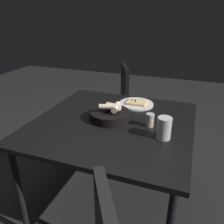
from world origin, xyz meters
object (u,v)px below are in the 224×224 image
pizza_plate (136,103)px  bread_basket (110,114)px  pepper_shaker (150,121)px  chair_near (114,102)px  dining_table (113,129)px  beer_glass (164,129)px

pizza_plate → bread_basket: bearing=72.3°
pepper_shaker → pizza_plate: bearing=-62.0°
pizza_plate → chair_near: chair_near is taller
dining_table → pizza_plate: 0.35m
beer_glass → chair_near: size_ratio=0.14×
beer_glass → chair_near: 1.27m
bread_basket → pepper_shaker: bearing=177.8°
pizza_plate → pepper_shaker: pepper_shaker is taller
beer_glass → dining_table: bearing=-17.7°
dining_table → beer_glass: (-0.35, 0.11, 0.12)m
bread_basket → pepper_shaker: bread_basket is taller
pepper_shaker → chair_near: size_ratio=0.10×
beer_glass → pepper_shaker: bearing=-49.1°
pepper_shaker → chair_near: (0.57, -0.91, -0.28)m
bread_basket → chair_near: size_ratio=0.30×
beer_glass → pizza_plate: bearing=-58.1°
chair_near → beer_glass: bearing=123.1°
bread_basket → pepper_shaker: 0.28m
pizza_plate → pepper_shaker: size_ratio=3.11×
pepper_shaker → bread_basket: bearing=-2.2°
chair_near → pepper_shaker: bearing=121.9°
dining_table → pepper_shaker: size_ratio=12.03×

